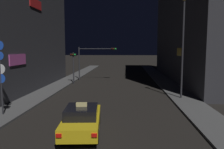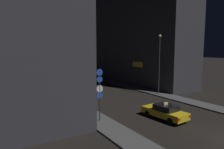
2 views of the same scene
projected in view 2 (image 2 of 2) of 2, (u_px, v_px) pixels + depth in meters
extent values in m
cube|color=#4C4C4C|center=(52.00, 91.00, 32.40)|extent=(2.33, 53.08, 0.15)
cube|color=#4C4C4C|center=(121.00, 84.00, 39.05)|extent=(2.33, 53.08, 0.15)
cube|color=#333338|center=(22.00, 22.00, 22.59)|extent=(7.53, 21.36, 19.23)
cube|color=#D859B2|center=(70.00, 79.00, 21.64)|extent=(0.08, 2.80, 0.90)
cube|color=red|center=(57.00, 31.00, 24.63)|extent=(0.08, 2.80, 0.90)
cube|color=#333338|center=(134.00, 27.00, 41.55)|extent=(6.48, 27.52, 22.31)
cube|color=yellow|center=(138.00, 64.00, 36.04)|extent=(0.08, 2.80, 0.90)
cube|color=yellow|center=(164.00, 113.00, 19.45)|extent=(2.19, 4.54, 0.60)
cube|color=black|center=(166.00, 107.00, 19.22)|extent=(1.76, 2.11, 0.50)
cube|color=red|center=(179.00, 119.00, 17.22)|extent=(0.24, 0.08, 0.16)
cube|color=red|center=(190.00, 116.00, 18.10)|extent=(0.24, 0.08, 0.16)
cylinder|color=black|center=(148.00, 114.00, 20.11)|extent=(0.28, 0.66, 0.64)
cylinder|color=black|center=(159.00, 111.00, 21.05)|extent=(0.28, 0.66, 0.64)
cylinder|color=black|center=(171.00, 121.00, 17.92)|extent=(0.28, 0.66, 0.64)
cylinder|color=black|center=(182.00, 118.00, 18.86)|extent=(0.28, 0.66, 0.64)
cube|color=#F4E08C|center=(165.00, 104.00, 19.26)|extent=(0.57, 0.23, 0.20)
cylinder|color=#2D2D33|center=(59.00, 76.00, 33.79)|extent=(0.16, 0.16, 4.62)
cylinder|color=#2D2D33|center=(73.00, 63.00, 34.78)|extent=(4.84, 0.10, 0.10)
cube|color=black|center=(86.00, 62.00, 36.02)|extent=(0.80, 0.28, 0.32)
sphere|color=#3F0C0C|center=(85.00, 62.00, 35.74)|extent=(0.20, 0.20, 0.20)
sphere|color=#3F2D0C|center=(86.00, 62.00, 35.87)|extent=(0.20, 0.20, 0.20)
sphere|color=#19E54C|center=(87.00, 62.00, 36.00)|extent=(0.20, 0.20, 0.20)
cylinder|color=#2D2D33|center=(66.00, 81.00, 30.91)|extent=(0.16, 0.16, 3.90)
cube|color=black|center=(65.00, 69.00, 30.70)|extent=(0.80, 0.28, 0.32)
sphere|color=#3F0C0C|center=(64.00, 69.00, 30.43)|extent=(0.20, 0.20, 0.20)
sphere|color=#3F2D0C|center=(66.00, 69.00, 30.55)|extent=(0.20, 0.20, 0.20)
sphere|color=#19E54C|center=(67.00, 69.00, 30.68)|extent=(0.20, 0.20, 0.20)
cylinder|color=#2D2D33|center=(100.00, 96.00, 18.39)|extent=(0.10, 0.10, 4.57)
cylinder|color=blue|center=(100.00, 72.00, 18.12)|extent=(0.60, 0.03, 0.60)
cylinder|color=blue|center=(100.00, 79.00, 18.19)|extent=(0.54, 0.03, 0.54)
cylinder|color=white|center=(100.00, 89.00, 18.29)|extent=(0.64, 0.03, 0.64)
cylinder|color=blue|center=(100.00, 95.00, 18.37)|extent=(0.59, 0.03, 0.59)
cylinder|color=#2D2D33|center=(159.00, 66.00, 29.56)|extent=(0.16, 0.16, 8.14)
sphere|color=#F4D88C|center=(160.00, 36.00, 29.05)|extent=(0.43, 0.43, 0.43)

